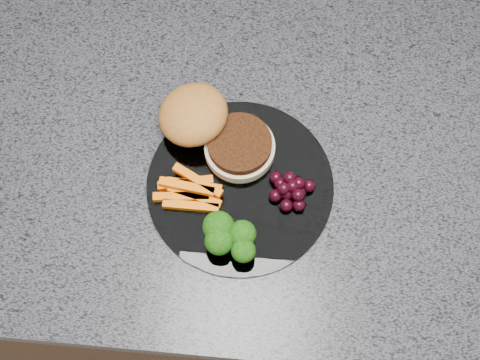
# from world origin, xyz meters

# --- Properties ---
(island_cabinet) EXTENTS (1.20, 0.60, 0.86)m
(island_cabinet) POSITION_xyz_m (0.00, 0.00, 0.43)
(island_cabinet) COLOR #53321C
(island_cabinet) RESTS_ON ground
(countertop) EXTENTS (1.20, 0.60, 0.04)m
(countertop) POSITION_xyz_m (0.00, 0.00, 0.88)
(countertop) COLOR #4B4B55
(countertop) RESTS_ON island_cabinet
(plate) EXTENTS (0.26, 0.26, 0.01)m
(plate) POSITION_xyz_m (-0.11, -0.07, 0.90)
(plate) COLOR white
(plate) RESTS_ON countertop
(burger) EXTENTS (0.19, 0.16, 0.05)m
(burger) POSITION_xyz_m (-0.16, 0.01, 0.93)
(burger) COLOR beige
(burger) RESTS_ON plate
(carrot_sticks) EXTENTS (0.10, 0.06, 0.02)m
(carrot_sticks) POSITION_xyz_m (-0.18, -0.08, 0.91)
(carrot_sticks) COLOR #FC6A04
(carrot_sticks) RESTS_ON plate
(broccoli) EXTENTS (0.07, 0.07, 0.05)m
(broccoli) POSITION_xyz_m (-0.12, -0.15, 0.93)
(broccoli) COLOR #4F7C2D
(broccoli) RESTS_ON plate
(grape_bunch) EXTENTS (0.06, 0.06, 0.03)m
(grape_bunch) POSITION_xyz_m (-0.04, -0.07, 0.92)
(grape_bunch) COLOR black
(grape_bunch) RESTS_ON plate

